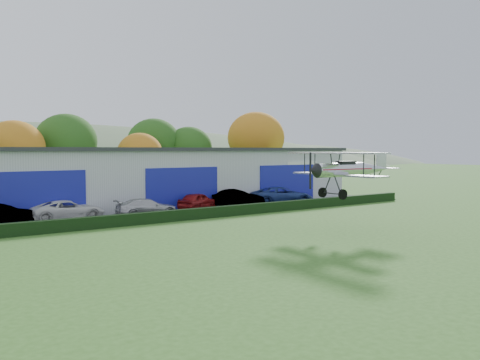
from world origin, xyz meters
TOP-DOWN VIEW (x-y plane):
  - ground at (0.00, 0.00)m, footprint 300.00×300.00m
  - apron at (3.00, 21.00)m, footprint 48.00×9.00m
  - hedge at (3.00, 16.20)m, footprint 46.00×0.60m
  - hangar at (5.00, 27.98)m, footprint 40.60×12.60m
  - tree_belt at (0.85, 40.62)m, footprint 75.70×13.22m
  - car_1 at (-9.49, 21.55)m, footprint 4.45×1.86m
  - car_2 at (-5.13, 21.11)m, footprint 5.32×2.82m
  - car_3 at (0.24, 19.36)m, footprint 4.96×2.60m
  - car_4 at (5.88, 21.03)m, footprint 4.54×3.26m
  - car_5 at (9.94, 20.77)m, footprint 4.93×3.17m
  - car_6 at (14.51, 20.00)m, footprint 6.29×4.28m
  - biplane at (6.49, 5.19)m, footprint 6.47×7.42m

SIDE VIEW (x-z plane):
  - ground at x=0.00m, z-range 0.00..0.00m
  - apron at x=3.00m, z-range 0.00..0.05m
  - hedge at x=3.00m, z-range 0.00..0.80m
  - car_3 at x=0.24m, z-range 0.05..1.42m
  - car_2 at x=-5.13m, z-range 0.05..1.47m
  - car_1 at x=-9.49m, z-range 0.05..1.48m
  - car_4 at x=5.88m, z-range 0.05..1.49m
  - car_5 at x=9.94m, z-range 0.05..1.58m
  - car_6 at x=14.51m, z-range 0.05..1.65m
  - hangar at x=5.00m, z-range 0.01..5.31m
  - biplane at x=6.49m, z-range 2.60..5.38m
  - tree_belt at x=0.85m, z-range 0.55..10.67m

